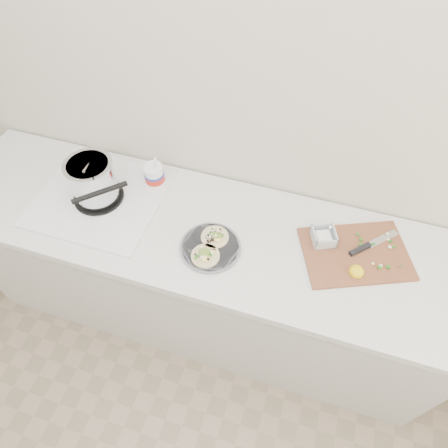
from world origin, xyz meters
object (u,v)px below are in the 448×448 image
(stove, at_px, (95,186))
(tub, at_px, (154,174))
(taco_plate, at_px, (210,246))
(cutboard, at_px, (354,250))

(stove, relative_size, tub, 2.68)
(taco_plate, distance_m, tub, 0.47)
(taco_plate, distance_m, cutboard, 0.61)
(stove, bearing_deg, cutboard, 2.65)
(taco_plate, height_order, cutboard, cutboard)
(stove, relative_size, taco_plate, 2.17)
(tub, relative_size, cutboard, 0.41)
(taco_plate, relative_size, cutboard, 0.50)
(stove, bearing_deg, tub, 39.21)
(tub, bearing_deg, taco_plate, -37.07)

